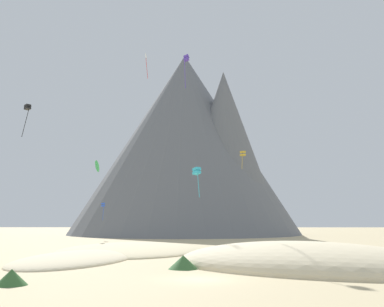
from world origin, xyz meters
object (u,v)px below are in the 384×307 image
(kite_blue_low, at_px, (103,205))
(kite_green_low, at_px, (98,166))
(bush_scatter_east, at_px, (183,262))
(kite_indigo_high, at_px, (186,59))
(bush_far_right, at_px, (231,259))
(bush_low_patch, at_px, (12,277))
(kite_gold_mid, at_px, (243,154))
(rock_massif, at_px, (191,144))
(kite_black_mid, at_px, (27,108))
(kite_cyan_low, at_px, (197,171))
(kite_white_high, at_px, (146,60))

(kite_blue_low, xyz_separation_m, kite_green_low, (1.92, -13.98, 6.29))
(bush_scatter_east, distance_m, kite_indigo_high, 39.50)
(bush_scatter_east, height_order, bush_far_right, bush_scatter_east)
(bush_scatter_east, xyz_separation_m, bush_low_patch, (-10.18, -9.02, -0.06))
(kite_gold_mid, bearing_deg, bush_scatter_east, 131.72)
(kite_indigo_high, bearing_deg, bush_far_right, -158.91)
(bush_scatter_east, distance_m, bush_low_patch, 13.61)
(bush_far_right, height_order, kite_indigo_high, kite_indigo_high)
(bush_scatter_east, bearing_deg, kite_gold_mid, 78.21)
(bush_far_right, bearing_deg, kite_indigo_high, 103.00)
(rock_massif, xyz_separation_m, kite_blue_low, (-17.31, -32.51, -18.37))
(kite_black_mid, distance_m, kite_green_low, 16.60)
(kite_cyan_low, bearing_deg, bush_scatter_east, -132.30)
(bush_low_patch, bearing_deg, kite_white_high, 88.64)
(bush_scatter_east, xyz_separation_m, kite_black_mid, (-23.72, 25.47, 19.56))
(bush_low_patch, relative_size, kite_gold_mid, 0.55)
(kite_green_low, bearing_deg, rock_massif, -47.51)
(kite_blue_low, height_order, kite_black_mid, kite_black_mid)
(kite_blue_low, height_order, kite_gold_mid, kite_gold_mid)
(bush_low_patch, relative_size, kite_green_low, 0.90)
(kite_gold_mid, height_order, kite_white_high, kite_white_high)
(rock_massif, height_order, kite_black_mid, rock_massif)
(kite_black_mid, height_order, kite_cyan_low, kite_black_mid)
(kite_blue_low, xyz_separation_m, kite_black_mid, (-5.73, -26.98, 13.23))
(bush_far_right, relative_size, kite_black_mid, 0.56)
(kite_blue_low, bearing_deg, bush_far_right, 10.74)
(rock_massif, height_order, kite_indigo_high, rock_massif)
(bush_scatter_east, bearing_deg, rock_massif, 90.46)
(bush_scatter_east, relative_size, kite_green_low, 1.11)
(kite_blue_low, bearing_deg, kite_indigo_high, 20.13)
(bush_scatter_east, xyz_separation_m, rock_massif, (-0.68, 84.96, 24.71))
(bush_scatter_east, height_order, bush_low_patch, bush_scatter_east)
(kite_indigo_high, height_order, kite_white_high, kite_white_high)
(kite_blue_low, bearing_deg, kite_gold_mid, 66.94)
(bush_far_right, relative_size, kite_indigo_high, 0.52)
(kite_green_low, bearing_deg, bush_scatter_east, 173.48)
(kite_white_high, bearing_deg, kite_black_mid, -4.51)
(rock_massif, bearing_deg, kite_blue_low, -118.04)
(kite_gold_mid, bearing_deg, rock_massif, -19.89)
(kite_gold_mid, distance_m, kite_white_high, 26.57)
(bush_low_patch, bearing_deg, kite_indigo_high, 75.31)
(bush_scatter_east, distance_m, kite_white_high, 58.10)
(kite_black_mid, relative_size, kite_white_high, 0.97)
(bush_far_right, height_order, rock_massif, rock_massif)
(bush_low_patch, distance_m, kite_blue_low, 62.29)
(rock_massif, bearing_deg, kite_white_high, -101.84)
(bush_scatter_east, relative_size, kite_white_high, 0.49)
(kite_blue_low, bearing_deg, bush_low_patch, -8.13)
(bush_far_right, relative_size, kite_cyan_low, 0.64)
(bush_scatter_east, relative_size, kite_blue_low, 0.69)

